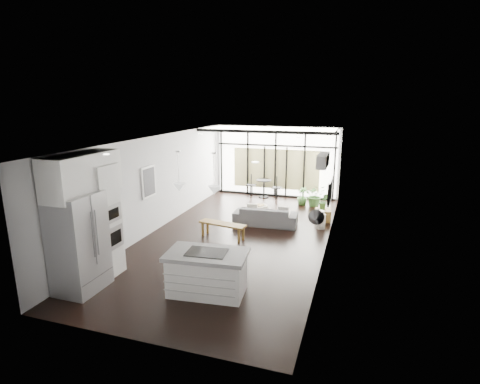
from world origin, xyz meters
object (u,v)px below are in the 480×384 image
Objects in this scene: sofa at (266,213)px; tv at (330,191)px; fridge at (79,243)px; milk_can at (321,219)px; island at (207,273)px; console_bench at (223,230)px; pouf at (259,212)px.

tv is at bearing 167.85° from sofa.
sofa is (2.60, 5.14, -0.63)m from fridge.
milk_can is (4.28, 5.33, -0.74)m from fridge.
tv is (2.02, 4.20, 0.86)m from island.
pouf is (0.52, 2.08, -0.00)m from console_bench.
sofa is at bearing 171.56° from tv.
pouf is at bearing 159.16° from tv.
fridge reaches higher than island.
island is 1.45× the size of tv.
console_bench is at bearing 98.93° from island.
fridge is 6.87m from milk_can.
tv reaches higher than island.
fridge reaches higher than pouf.
milk_can is (1.77, 4.68, -0.16)m from island.
milk_can is 1.16m from tv.
island is 1.16× the size of console_bench.
console_bench reaches higher than pouf.
island is 0.79× the size of fridge.
milk_can is (2.55, 1.69, 0.06)m from console_bench.
console_bench is (-0.79, 2.99, -0.22)m from island.
sofa reaches higher than console_bench.
island reaches higher than pouf.
fridge is 5.79m from sofa.
sofa is 1.70m from milk_can.
island is at bearing -115.76° from tv.
sofa reaches higher than milk_can.
island is at bearing -65.75° from console_bench.
pouf is (-0.27, 5.07, -0.22)m from island.
console_bench is 3.06m from milk_can.
island is at bearing 14.58° from fridge.
sofa is 3.50× the size of milk_can.
tv is (1.94, -0.29, 0.92)m from sofa.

